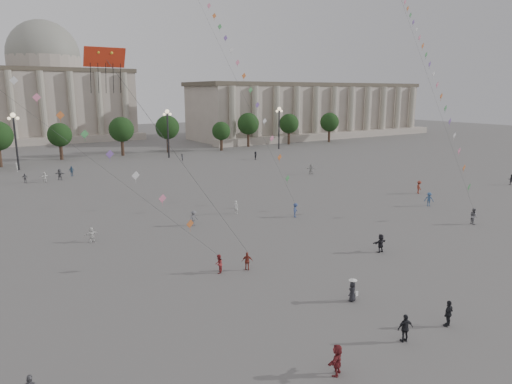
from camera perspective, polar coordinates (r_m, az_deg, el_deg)
ground at (r=37.17m, az=8.69°, el=-10.50°), size 360.00×360.00×0.00m
hall_east at (r=154.52m, az=6.93°, el=10.11°), size 84.00×26.22×17.20m
hall_central at (r=156.46m, az=-24.60°, el=11.26°), size 48.30×34.30×35.50m
tree_row at (r=106.43m, az=-20.13°, el=6.82°), size 137.12×5.12×8.00m
lamp_post_mid_west at (r=96.14m, az=-27.94°, el=6.79°), size 2.00×0.90×10.65m
lamp_post_mid_east at (r=103.02m, az=-10.99°, el=8.28°), size 2.00×0.90×10.65m
lamp_post_far_east at (r=117.40m, az=2.91°, el=8.96°), size 2.00×0.90×10.65m
person_crowd_0 at (r=85.72m, az=-22.06°, el=2.44°), size 1.09×0.62×1.76m
person_crowd_3 at (r=43.43m, az=15.31°, el=-6.19°), size 1.60×0.53×1.72m
person_crowd_4 at (r=81.45m, az=-24.92°, el=1.69°), size 1.64×1.21×1.71m
person_crowd_6 at (r=50.42m, az=-7.80°, el=-3.27°), size 1.24×0.91×1.71m
person_crowd_7 at (r=81.96m, az=6.89°, el=2.86°), size 1.64×1.51×1.82m
person_crowd_8 at (r=69.84m, az=19.71°, el=0.58°), size 1.22×1.40×1.87m
person_crowd_9 at (r=99.16m, az=-0.06°, el=4.59°), size 1.42×1.60×1.76m
person_crowd_10 at (r=94.83m, az=-27.72°, el=2.77°), size 0.50×0.67×1.68m
person_crowd_12 at (r=82.72m, az=-23.32°, el=2.04°), size 1.77×1.41×1.88m
person_crowd_13 at (r=54.94m, az=-2.51°, el=-1.90°), size 0.60×0.70×1.62m
person_crowd_14 at (r=62.59m, az=20.81°, el=-0.85°), size 1.27×1.32×1.81m
person_crowd_15 at (r=82.55m, az=29.26°, el=1.37°), size 1.01×1.03×1.67m
person_crowd_16 at (r=82.45m, az=-26.92°, el=1.56°), size 0.97×0.59×1.55m
person_crowd_18 at (r=98.78m, az=-9.23°, el=4.32°), size 0.58×0.74×1.50m
person_crowd_19 at (r=47.48m, az=-19.87°, el=-5.04°), size 1.45×0.84×1.49m
tourist_0 at (r=37.90m, az=-1.10°, el=-8.64°), size 0.96×0.79×1.54m
tourist_1 at (r=29.16m, az=18.16°, el=-15.87°), size 1.08×0.65×1.73m
tourist_2 at (r=25.43m, az=10.09°, el=-19.95°), size 1.61×1.21×1.69m
tourist_4 at (r=31.80m, az=22.92°, el=-13.80°), size 1.07×0.60×1.72m
kite_flyer_0 at (r=37.43m, az=-4.68°, el=-8.94°), size 0.94×0.96×1.56m
kite_flyer_1 at (r=53.60m, az=4.96°, el=-2.27°), size 1.24×1.16×1.68m
kite_flyer_2 at (r=56.08m, az=25.54°, el=-2.74°), size 0.98×1.08×1.80m
hat_person at (r=33.30m, az=11.98°, el=-11.94°), size 0.83×0.66×1.69m
dragon_kite at (r=26.88m, az=-18.02°, el=13.94°), size 6.90×2.47×19.13m
kite_train_mid at (r=73.72m, az=-6.18°, el=22.07°), size 2.56×44.53×64.87m
kite_train_east at (r=75.69m, az=19.92°, el=16.80°), size 23.85×34.66×55.77m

